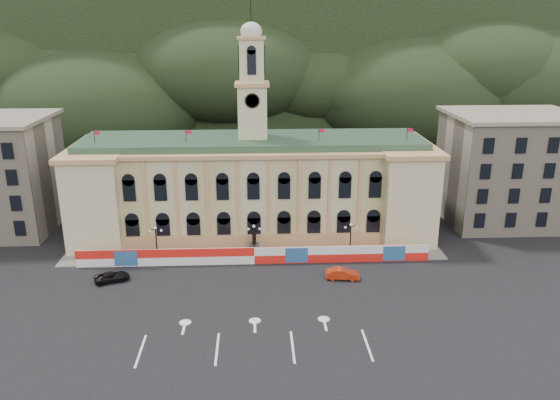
{
  "coord_description": "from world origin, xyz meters",
  "views": [
    {
      "loc": [
        0.31,
        -55.95,
        33.01
      ],
      "look_at": [
        3.78,
        18.0,
        8.52
      ],
      "focal_mm": 35.0,
      "sensor_mm": 36.0,
      "label": 1
    }
  ],
  "objects_px": {
    "lamp_center": "(254,238)",
    "red_sedan": "(343,274)",
    "statue": "(254,248)",
    "black_suv": "(112,277)"
  },
  "relations": [
    {
      "from": "lamp_center",
      "to": "red_sedan",
      "type": "xyz_separation_m",
      "value": [
        11.77,
        -7.3,
        -2.33
      ]
    },
    {
      "from": "lamp_center",
      "to": "statue",
      "type": "bearing_deg",
      "value": 90.0
    },
    {
      "from": "statue",
      "to": "black_suv",
      "type": "height_order",
      "value": "statue"
    },
    {
      "from": "lamp_center",
      "to": "black_suv",
      "type": "xyz_separation_m",
      "value": [
        -18.91,
        -6.55,
        -2.44
      ]
    },
    {
      "from": "lamp_center",
      "to": "red_sedan",
      "type": "distance_m",
      "value": 14.05
    },
    {
      "from": "lamp_center",
      "to": "black_suv",
      "type": "distance_m",
      "value": 20.17
    },
    {
      "from": "black_suv",
      "to": "statue",
      "type": "bearing_deg",
      "value": -88.37
    },
    {
      "from": "lamp_center",
      "to": "red_sedan",
      "type": "bearing_deg",
      "value": -31.79
    },
    {
      "from": "statue",
      "to": "lamp_center",
      "type": "bearing_deg",
      "value": -90.0
    },
    {
      "from": "statue",
      "to": "red_sedan",
      "type": "distance_m",
      "value": 14.41
    }
  ]
}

